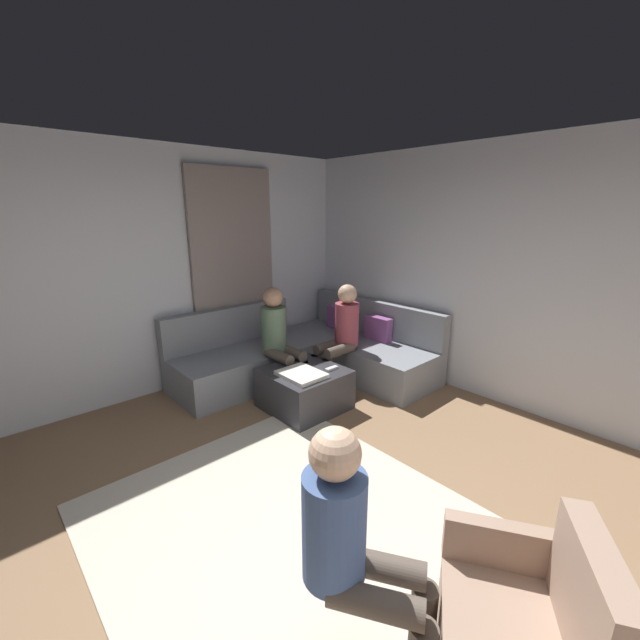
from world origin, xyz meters
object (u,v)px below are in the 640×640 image
object	(u,v)px
sectional_couch	(310,353)
ottoman	(304,389)
coffee_mug	(304,356)
person_on_couch_back	(341,332)
person_on_couch_side	(279,337)
person_on_armchair	(356,544)
game_remote	(332,368)

from	to	relation	value
sectional_couch	ottoman	size ratio (longest dim) A/B	3.36
sectional_couch	coffee_mug	distance (m)	0.64
sectional_couch	person_on_couch_back	distance (m)	0.61
coffee_mug	person_on_couch_side	world-z (taller)	person_on_couch_side
coffee_mug	sectional_couch	bearing A→B (deg)	132.01
ottoman	person_on_couch_side	size ratio (longest dim) A/B	0.63
person_on_couch_side	ottoman	bearing A→B (deg)	84.39
ottoman	person_on_armchair	xyz separation A→B (m)	(2.02, -1.42, 0.43)
person_on_couch_side	person_on_armchair	bearing A→B (deg)	59.59
sectional_couch	coffee_mug	size ratio (longest dim) A/B	26.84
sectional_couch	game_remote	bearing A→B (deg)	-27.02
game_remote	person_on_couch_side	xyz separation A→B (m)	(-0.66, -0.17, 0.23)
ottoman	game_remote	size ratio (longest dim) A/B	5.07
sectional_couch	person_on_couch_back	xyz separation A→B (m)	(0.48, 0.06, 0.38)
game_remote	person_on_couch_back	xyz separation A→B (m)	(-0.33, 0.47, 0.23)
ottoman	coffee_mug	size ratio (longest dim) A/B	8.00
ottoman	person_on_couch_side	xyz separation A→B (m)	(-0.48, 0.05, 0.45)
sectional_couch	person_on_couch_side	bearing A→B (deg)	-75.81
person_on_couch_side	person_on_armchair	distance (m)	2.90
coffee_mug	game_remote	size ratio (longest dim) A/B	0.63
coffee_mug	person_on_couch_side	bearing A→B (deg)	-152.79
coffee_mug	person_on_couch_back	xyz separation A→B (m)	(0.07, 0.51, 0.19)
game_remote	person_on_couch_side	world-z (taller)	person_on_couch_side
game_remote	ottoman	bearing A→B (deg)	-129.29
game_remote	sectional_couch	bearing A→B (deg)	152.98
person_on_couch_side	person_on_armchair	world-z (taller)	person_on_couch_side
person_on_couch_back	person_on_couch_side	world-z (taller)	same
person_on_armchair	coffee_mug	bearing A→B (deg)	-157.24
person_on_couch_back	ottoman	bearing A→B (deg)	102.29
sectional_couch	person_on_couch_side	xyz separation A→B (m)	(0.15, -0.58, 0.38)
sectional_couch	person_on_couch_side	distance (m)	0.71
sectional_couch	person_on_couch_side	size ratio (longest dim) A/B	2.12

